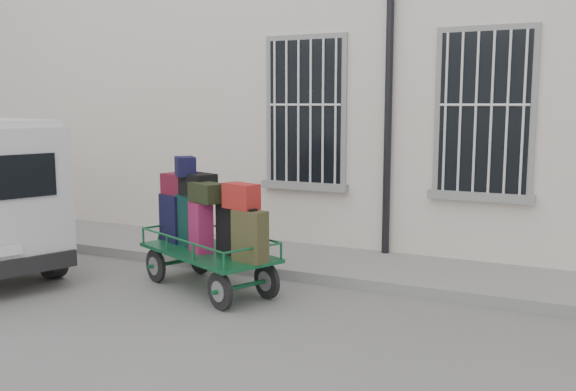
# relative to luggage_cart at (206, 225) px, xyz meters

# --- Properties ---
(ground) EXTENTS (80.00, 80.00, 0.00)m
(ground) POSITION_rel_luggage_cart_xyz_m (0.69, -0.56, -0.85)
(ground) COLOR slate
(ground) RESTS_ON ground
(building) EXTENTS (24.00, 5.15, 6.00)m
(building) POSITION_rel_luggage_cart_xyz_m (0.69, 4.94, 2.15)
(building) COLOR beige
(building) RESTS_ON ground
(sidewalk) EXTENTS (24.00, 1.70, 0.15)m
(sidewalk) POSITION_rel_luggage_cart_xyz_m (0.69, 1.64, -0.77)
(sidewalk) COLOR gray
(sidewalk) RESTS_ON ground
(luggage_cart) EXTENTS (2.33, 1.63, 1.69)m
(luggage_cart) POSITION_rel_luggage_cart_xyz_m (0.00, 0.00, 0.00)
(luggage_cart) COLOR black
(luggage_cart) RESTS_ON ground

